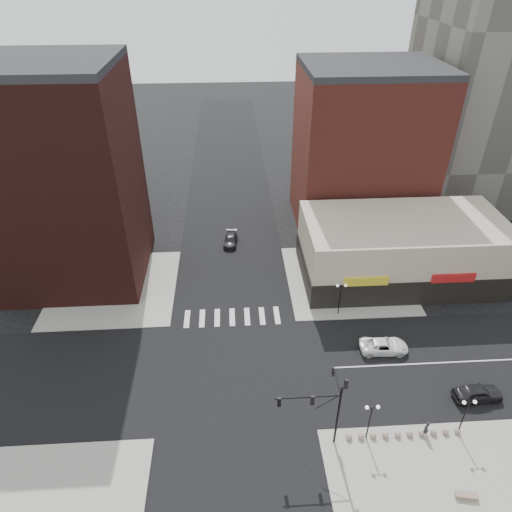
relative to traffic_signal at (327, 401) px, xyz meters
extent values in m
plane|color=black|center=(-7.24, 7.83, -4.96)|extent=(240.00, 240.00, 0.00)
cube|color=black|center=(-7.24, 7.83, -4.95)|extent=(200.00, 14.00, 0.02)
cube|color=black|center=(-7.24, 7.83, -4.95)|extent=(14.00, 200.00, 0.02)
cube|color=gray|center=(-21.74, 22.33, -4.90)|extent=(15.00, 15.00, 0.12)
cube|color=gray|center=(7.26, 22.33, -4.90)|extent=(15.00, 15.00, 0.12)
cube|color=gray|center=(8.76, -6.17, -4.90)|extent=(18.00, 14.00, 0.12)
cube|color=#361411|center=(-26.24, 26.33, 7.54)|extent=(16.00, 15.00, 25.00)
cube|color=#361411|center=(-39.24, 41.83, 1.04)|extent=(20.00, 18.00, 12.00)
cube|color=maroon|center=(11.76, 37.33, 6.04)|extent=(18.00, 15.00, 22.00)
cube|color=beige|center=(13.76, 22.83, -0.96)|extent=(24.00, 12.00, 8.00)
cube|color=black|center=(13.76, 22.83, -3.26)|extent=(24.20, 12.20, 3.40)
cylinder|color=black|center=(0.96, -0.37, -1.46)|extent=(0.18, 0.18, 7.00)
cylinder|color=black|center=(-1.64, -0.37, 1.04)|extent=(5.20, 0.11, 0.11)
cylinder|color=black|center=(-0.04, -0.37, 0.34)|extent=(1.72, 0.06, 1.46)
cylinder|color=black|center=(0.96, 1.13, 1.04)|extent=(0.11, 3.00, 0.11)
cube|color=black|center=(-3.84, -0.37, 0.64)|extent=(0.28, 0.18, 0.95)
sphere|color=red|center=(-3.84, -0.37, 0.94)|extent=(0.16, 0.16, 0.16)
cube|color=black|center=(-1.24, -0.37, 0.64)|extent=(0.28, 0.18, 0.95)
sphere|color=red|center=(-1.24, -0.37, 0.94)|extent=(0.16, 0.16, 0.16)
cube|color=black|center=(0.96, 2.43, 0.64)|extent=(0.18, 0.28, 0.95)
sphere|color=red|center=(0.96, 2.43, 0.94)|extent=(0.16, 0.16, 0.16)
cube|color=black|center=(1.21, -0.37, 2.34)|extent=(0.28, 0.18, 0.95)
sphere|color=red|center=(1.21, -0.37, 2.64)|extent=(0.16, 0.16, 0.16)
cylinder|color=black|center=(3.76, -0.17, -2.84)|extent=(0.11, 0.11, 4.00)
cylinder|color=black|center=(3.76, -0.17, -0.94)|extent=(0.90, 0.06, 0.06)
sphere|color=white|center=(3.31, -0.17, -0.84)|extent=(0.32, 0.32, 0.32)
sphere|color=white|center=(4.21, -0.17, -0.84)|extent=(0.32, 0.32, 0.32)
cylinder|color=black|center=(11.76, -0.17, -2.84)|extent=(0.11, 0.11, 4.00)
cylinder|color=black|center=(11.76, -0.17, -0.94)|extent=(0.90, 0.06, 0.06)
sphere|color=white|center=(11.31, -0.17, -0.84)|extent=(0.32, 0.32, 0.32)
sphere|color=white|center=(12.21, -0.17, -0.84)|extent=(0.32, 0.32, 0.32)
cylinder|color=black|center=(4.76, 15.83, -2.84)|extent=(0.11, 0.11, 4.00)
cylinder|color=black|center=(4.76, 15.83, -0.94)|extent=(0.90, 0.06, 0.06)
sphere|color=white|center=(4.31, 15.83, -0.84)|extent=(0.32, 0.32, 0.32)
sphere|color=white|center=(5.21, 15.83, -0.84)|extent=(0.32, 0.32, 0.32)
sphere|color=gray|center=(2.26, -0.17, -4.58)|extent=(0.53, 0.53, 0.53)
sphere|color=gray|center=(3.31, -0.17, -4.58)|extent=(0.53, 0.53, 0.53)
sphere|color=gray|center=(4.36, -0.17, -4.58)|extent=(0.53, 0.53, 0.53)
sphere|color=gray|center=(5.41, -0.17, -4.58)|extent=(0.53, 0.53, 0.53)
sphere|color=gray|center=(6.46, -0.17, -4.58)|extent=(0.53, 0.53, 0.53)
sphere|color=gray|center=(7.51, -0.17, -4.58)|extent=(0.53, 0.53, 0.53)
sphere|color=gray|center=(8.56, -0.17, -4.58)|extent=(0.53, 0.53, 0.53)
sphere|color=gray|center=(9.61, -0.17, -4.58)|extent=(0.53, 0.53, 0.53)
sphere|color=gray|center=(10.66, -0.17, -4.58)|extent=(0.53, 0.53, 0.53)
sphere|color=gray|center=(11.71, -0.17, -4.58)|extent=(0.53, 0.53, 0.53)
imported|color=white|center=(8.23, 9.87, -4.27)|extent=(5.03, 2.45, 1.38)
imported|color=black|center=(15.07, 3.35, -4.19)|extent=(4.61, 2.09, 1.54)
imported|color=black|center=(-7.27, 31.69, -4.34)|extent=(2.20, 4.43, 1.24)
imported|color=black|center=(8.84, -0.17, -4.02)|extent=(0.71, 0.69, 1.64)
cube|color=#8A6F5F|center=(9.98, -5.66, -4.70)|extent=(1.53, 0.69, 0.28)
cube|color=#8A6F5F|center=(9.98, -5.66, -4.51)|extent=(1.73, 0.81, 0.11)
camera|label=1|loc=(-7.02, -23.16, 29.60)|focal=32.00mm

